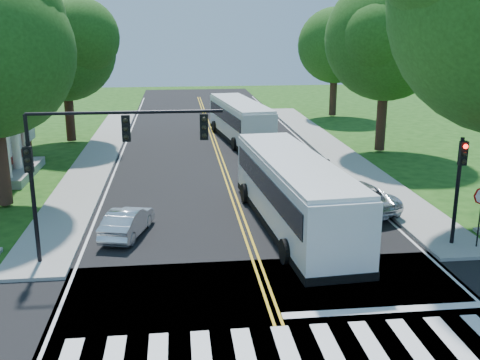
{
  "coord_description": "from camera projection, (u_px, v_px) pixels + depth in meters",
  "views": [
    {
      "loc": [
        -2.9,
        -13.89,
        8.79
      ],
      "look_at": [
        -0.27,
        9.01,
        2.4
      ],
      "focal_mm": 42.0,
      "sensor_mm": 36.0,
      "label": 1
    }
  ],
  "objects": [
    {
      "name": "bus_lead",
      "position": [
        293.0,
        192.0,
        24.7
      ],
      "size": [
        3.68,
        12.53,
        3.2
      ],
      "rotation": [
        0.0,
        0.0,
        3.22
      ],
      "color": "silver",
      "rests_on": "road"
    },
    {
      "name": "tree_west_far",
      "position": [
        64.0,
        50.0,
        41.6
      ],
      "size": [
        7.6,
        7.6,
        10.67
      ],
      "color": "black",
      "rests_on": "ground"
    },
    {
      "name": "cross_road",
      "position": [
        285.0,
        345.0,
        15.96
      ],
      "size": [
        60.0,
        12.0,
        0.01
      ],
      "primitive_type": "cube",
      "color": "black",
      "rests_on": "ground"
    },
    {
      "name": "sidewalk_ne",
      "position": [
        332.0,
        149.0,
        40.79
      ],
      "size": [
        2.6,
        40.0,
        0.15
      ],
      "primitive_type": "cube",
      "color": "gray",
      "rests_on": "ground"
    },
    {
      "name": "crosswalk",
      "position": [
        289.0,
        354.0,
        15.48
      ],
      "size": [
        12.6,
        3.0,
        0.01
      ],
      "primitive_type": "cube",
      "color": "silver",
      "rests_on": "road"
    },
    {
      "name": "center_line",
      "position": [
        222.0,
        162.0,
        37.02
      ],
      "size": [
        0.36,
        70.0,
        0.01
      ],
      "primitive_type": "cube",
      "color": "gold",
      "rests_on": "road"
    },
    {
      "name": "signal_nw",
      "position": [
        95.0,
        151.0,
        20.3
      ],
      "size": [
        7.15,
        0.46,
        5.66
      ],
      "color": "black",
      "rests_on": "ground"
    },
    {
      "name": "suv",
      "position": [
        351.0,
        196.0,
        27.36
      ],
      "size": [
        4.1,
        5.75,
        1.46
      ],
      "primitive_type": "imported",
      "rotation": [
        0.0,
        0.0,
        3.5
      ],
      "color": "silver",
      "rests_on": "road"
    },
    {
      "name": "edge_line_e",
      "position": [
        322.0,
        160.0,
        37.77
      ],
      "size": [
        0.12,
        70.0,
        0.01
      ],
      "primitive_type": "cube",
      "color": "silver",
      "rests_on": "road"
    },
    {
      "name": "tree_east_mid",
      "position": [
        387.0,
        39.0,
        38.1
      ],
      "size": [
        8.4,
        8.4,
        11.93
      ],
      "color": "black",
      "rests_on": "ground"
    },
    {
      "name": "dark_sedan",
      "position": [
        305.0,
        162.0,
        34.88
      ],
      "size": [
        2.35,
        4.15,
        1.13
      ],
      "primitive_type": "imported",
      "rotation": [
        0.0,
        0.0,
        3.35
      ],
      "color": "black",
      "rests_on": "road"
    },
    {
      "name": "tree_east_far",
      "position": [
        335.0,
        46.0,
        53.79
      ],
      "size": [
        7.2,
        7.2,
        10.34
      ],
      "color": "black",
      "rests_on": "ground"
    },
    {
      "name": "sidewalk_nw",
      "position": [
        99.0,
        155.0,
        38.96
      ],
      "size": [
        2.6,
        40.0,
        0.15
      ],
      "primitive_type": "cube",
      "color": "gray",
      "rests_on": "ground"
    },
    {
      "name": "hatchback",
      "position": [
        127.0,
        222.0,
        24.06
      ],
      "size": [
        2.21,
        3.94,
        1.23
      ],
      "primitive_type": "imported",
      "rotation": [
        0.0,
        0.0,
        2.88
      ],
      "color": "silver",
      "rests_on": "road"
    },
    {
      "name": "signal_ne",
      "position": [
        459.0,
        177.0,
        22.23
      ],
      "size": [
        0.3,
        0.46,
        4.4
      ],
      "color": "black",
      "rests_on": "ground"
    },
    {
      "name": "stop_bar",
      "position": [
        384.0,
        310.0,
        17.87
      ],
      "size": [
        6.6,
        0.4,
        0.01
      ],
      "primitive_type": "cube",
      "color": "silver",
      "rests_on": "road"
    },
    {
      "name": "edge_line_w",
      "position": [
        117.0,
        165.0,
        36.27
      ],
      "size": [
        0.12,
        70.0,
        0.01
      ],
      "primitive_type": "cube",
      "color": "silver",
      "rests_on": "road"
    },
    {
      "name": "bus_follow",
      "position": [
        240.0,
        120.0,
        43.87
      ],
      "size": [
        4.02,
        12.0,
        3.05
      ],
      "rotation": [
        0.0,
        0.0,
        3.27
      ],
      "color": "silver",
      "rests_on": "road"
    },
    {
      "name": "road",
      "position": [
        227.0,
        179.0,
        33.19
      ],
      "size": [
        14.0,
        96.0,
        0.01
      ],
      "primitive_type": "cube",
      "color": "black",
      "rests_on": "ground"
    },
    {
      "name": "ground",
      "position": [
        285.0,
        345.0,
        15.96
      ],
      "size": [
        140.0,
        140.0,
        0.0
      ],
      "primitive_type": "plane",
      "color": "#174110",
      "rests_on": "ground"
    }
  ]
}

